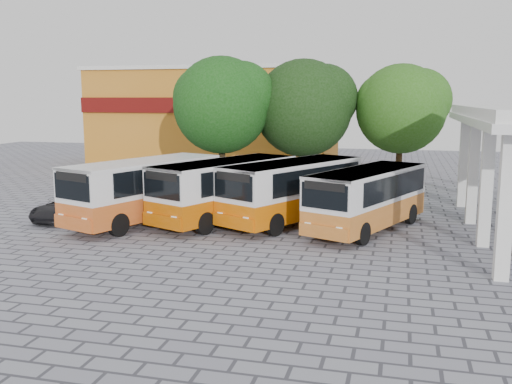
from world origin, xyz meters
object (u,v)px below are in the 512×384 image
(bus_far_left, at_px, (145,187))
(bus_centre_left, at_px, (226,187))
(parked_car, at_px, (67,207))
(bus_centre_right, at_px, (293,188))
(bus_far_right, at_px, (368,195))

(bus_far_left, height_order, bus_centre_left, bus_far_left)
(bus_centre_left, height_order, parked_car, bus_centre_left)
(bus_centre_left, height_order, bus_centre_right, bus_centre_left)
(bus_far_right, bearing_deg, bus_centre_right, -169.85)
(parked_car, bearing_deg, bus_far_right, 4.44)
(bus_centre_left, relative_size, bus_far_right, 1.06)
(bus_centre_right, distance_m, bus_far_right, 3.55)
(bus_far_left, xyz_separation_m, parked_car, (-3.98, -0.24, -1.10))
(bus_far_right, height_order, parked_car, bus_far_right)
(bus_centre_left, bearing_deg, bus_centre_right, 33.51)
(bus_far_left, relative_size, bus_centre_right, 1.01)
(bus_far_right, relative_size, parked_car, 1.93)
(bus_centre_right, bearing_deg, bus_far_right, 14.85)
(bus_far_left, xyz_separation_m, bus_centre_right, (6.65, 1.67, -0.03))
(bus_far_left, relative_size, bus_centre_left, 1.01)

